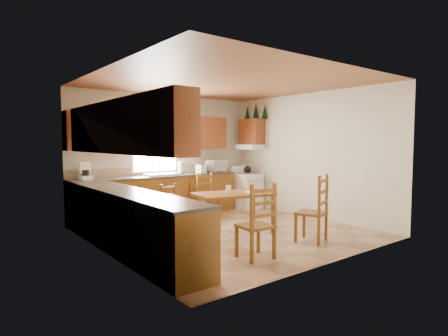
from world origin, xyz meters
TOP-DOWN VIEW (x-y plane):
  - floor at (0.00, 0.00)m, footprint 4.50×4.50m
  - ceiling at (0.00, 0.00)m, footprint 4.50×4.50m
  - wall_left at (-2.25, 0.00)m, footprint 4.50×4.50m
  - wall_right at (2.25, 0.00)m, footprint 4.50×4.50m
  - wall_back at (0.00, 2.25)m, footprint 4.50×4.50m
  - wall_front at (0.00, -2.25)m, footprint 4.50×4.50m
  - lower_cab_back at (-0.38, 1.95)m, footprint 3.75×0.60m
  - lower_cab_left at (-1.95, -0.15)m, footprint 0.60×3.60m
  - counter_back at (-0.38, 1.95)m, footprint 3.75×0.63m
  - counter_left at (-1.95, -0.15)m, footprint 0.63×3.60m
  - backsplash at (-0.38, 2.24)m, footprint 3.75×0.01m
  - upper_cab_back_left at (-1.55, 2.08)m, footprint 1.41×0.33m
  - upper_cab_back_right at (0.86, 2.08)m, footprint 1.25×0.33m
  - upper_cab_left at (-2.08, -0.15)m, footprint 0.33×3.60m
  - upper_cab_stove at (2.08, 1.65)m, footprint 0.33×0.62m
  - range_hood at (2.03, 1.65)m, footprint 0.44×0.62m
  - window_frame at (-0.30, 2.22)m, footprint 1.13×0.02m
  - window_pane at (-0.30, 2.21)m, footprint 1.05×0.01m
  - window_valance at (-0.30, 2.19)m, footprint 1.19×0.01m
  - sink_basin at (-0.30, 1.95)m, footprint 0.75×0.45m
  - pine_decal_a at (2.21, 1.33)m, footprint 0.22×0.22m
  - pine_decal_b at (2.21, 1.65)m, footprint 0.22×0.22m
  - pine_decal_c at (2.21, 1.97)m, footprint 0.22×0.22m
  - stove at (1.88, 1.60)m, footprint 0.58×0.60m
  - coffeemaker at (-1.91, 1.98)m, footprint 0.25×0.28m
  - paper_towel at (0.21, 1.97)m, footprint 0.13×0.13m
  - toaster at (0.72, 1.89)m, footprint 0.27×0.22m
  - microwave at (1.17, 1.95)m, footprint 0.54×0.45m
  - dining_table at (0.02, -0.14)m, footprint 1.50×1.04m
  - chair_near_left at (-0.66, -1.46)m, footprint 0.49×0.47m
  - chair_near_right at (0.67, -1.37)m, footprint 0.59×0.58m
  - chair_far_left at (-0.75, 0.69)m, footprint 0.38×0.36m
  - chair_far_right at (0.45, 1.24)m, footprint 0.45×0.43m
  - table_paper at (0.36, -0.29)m, footprint 0.25×0.32m
  - table_card at (-0.02, -0.05)m, footprint 0.10×0.04m

SIDE VIEW (x-z plane):
  - floor at x=0.00m, z-range 0.00..0.00m
  - dining_table at x=0.02m, z-range 0.00..0.73m
  - chair_far_left at x=-0.75m, z-range 0.00..0.85m
  - stove at x=1.88m, z-range 0.00..0.85m
  - lower_cab_back at x=-0.38m, z-range 0.00..0.88m
  - lower_cab_left at x=-1.95m, z-range 0.00..0.88m
  - chair_far_right at x=0.45m, z-range 0.00..0.96m
  - chair_near_left at x=-0.66m, z-range 0.00..1.07m
  - chair_near_right at x=0.67m, z-range 0.00..1.11m
  - table_paper at x=0.36m, z-range 0.73..0.74m
  - table_card at x=-0.02m, z-range 0.73..0.86m
  - counter_back at x=-0.38m, z-range 0.88..0.92m
  - counter_left at x=-1.95m, z-range 0.88..0.92m
  - sink_basin at x=-0.30m, z-range 0.92..0.96m
  - backsplash at x=-0.38m, z-range 0.92..1.10m
  - toaster at x=0.72m, z-range 0.92..1.11m
  - microwave at x=1.17m, z-range 0.92..1.20m
  - paper_towel at x=0.21m, z-range 0.92..1.20m
  - coffeemaker at x=-1.91m, z-range 0.92..1.24m
  - wall_left at x=-2.25m, z-range 1.35..1.35m
  - wall_right at x=2.25m, z-range 1.35..1.35m
  - wall_back at x=0.00m, z-range 1.35..1.35m
  - wall_front at x=0.00m, z-range 1.35..1.35m
  - range_hood at x=2.03m, z-range 1.46..1.58m
  - window_frame at x=-0.30m, z-range 0.96..2.14m
  - window_pane at x=-0.30m, z-range 1.00..2.10m
  - upper_cab_back_left at x=-1.55m, z-range 1.48..2.23m
  - upper_cab_back_right at x=0.86m, z-range 1.48..2.23m
  - upper_cab_left at x=-2.08m, z-range 1.48..2.23m
  - upper_cab_stove at x=2.08m, z-range 1.59..2.21m
  - window_valance at x=-0.30m, z-range 1.93..2.17m
  - pine_decal_a at x=2.21m, z-range 2.20..2.56m
  - pine_decal_c at x=2.21m, z-range 2.20..2.56m
  - pine_decal_b at x=2.21m, z-range 2.24..2.60m
  - ceiling at x=0.00m, z-range 2.70..2.70m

